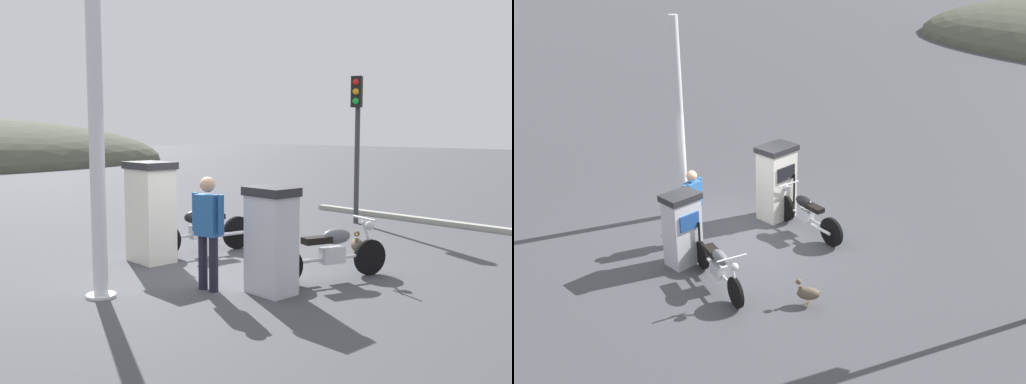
% 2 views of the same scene
% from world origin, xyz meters
% --- Properties ---
extents(ground_plane, '(120.00, 120.00, 0.00)m').
position_xyz_m(ground_plane, '(0.00, 0.00, 0.00)').
color(ground_plane, '#424247').
extents(fuel_pump_near, '(0.58, 0.72, 1.48)m').
position_xyz_m(fuel_pump_near, '(-0.18, -1.40, 0.75)').
color(fuel_pump_near, silver).
rests_on(fuel_pump_near, ground).
extents(fuel_pump_far, '(0.69, 0.87, 1.72)m').
position_xyz_m(fuel_pump_far, '(-0.18, 1.40, 0.87)').
color(fuel_pump_far, silver).
rests_on(fuel_pump_far, ground).
extents(motorcycle_near_pump, '(1.95, 0.92, 0.92)m').
position_xyz_m(motorcycle_near_pump, '(0.96, -1.56, 0.45)').
color(motorcycle_near_pump, black).
rests_on(motorcycle_near_pump, ground).
extents(motorcycle_far_pump, '(2.12, 0.71, 0.95)m').
position_xyz_m(motorcycle_far_pump, '(0.79, 1.24, 0.45)').
color(motorcycle_far_pump, black).
rests_on(motorcycle_far_pump, ground).
extents(attendant_person, '(0.24, 0.58, 1.61)m').
position_xyz_m(attendant_person, '(-0.69, -0.66, 0.92)').
color(attendant_person, '#1E1E2D').
rests_on(attendant_person, ground).
extents(wandering_duck, '(0.47, 0.40, 0.51)m').
position_xyz_m(wandering_duck, '(2.54, -0.95, 0.24)').
color(wandering_duck, brown).
rests_on(wandering_duck, ground).
extents(canopy_support_pole, '(0.40, 0.40, 4.47)m').
position_xyz_m(canopy_support_pole, '(-1.92, 0.14, 2.16)').
color(canopy_support_pole, silver).
rests_on(canopy_support_pole, ground).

